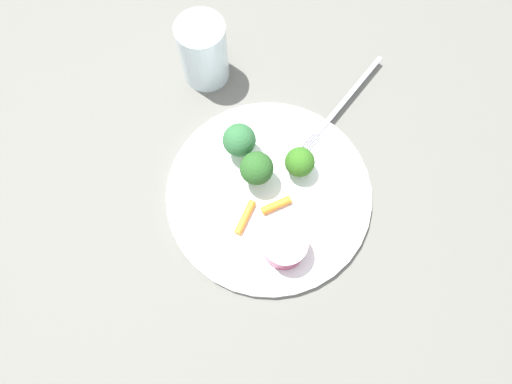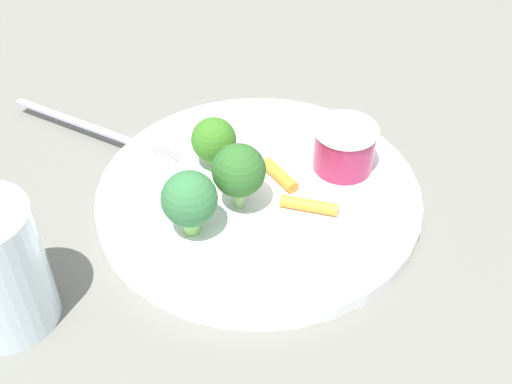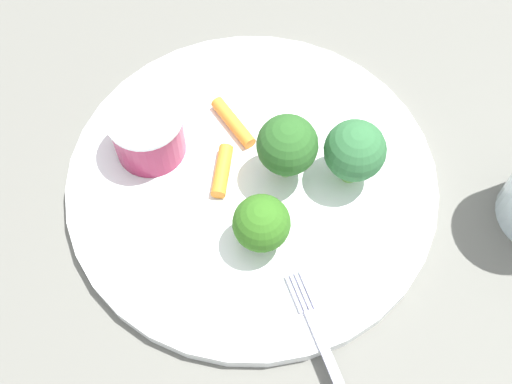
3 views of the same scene
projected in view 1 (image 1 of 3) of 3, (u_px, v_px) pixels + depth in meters
ground_plane at (269, 195)px, 0.61m from camera, size 2.40×2.40×0.00m
plate at (269, 194)px, 0.61m from camera, size 0.27×0.27×0.01m
sauce_cup at (285, 246)px, 0.56m from camera, size 0.06×0.06×0.04m
broccoli_floret_0 at (257, 168)px, 0.57m from camera, size 0.04×0.04×0.06m
broccoli_floret_1 at (239, 140)px, 0.59m from camera, size 0.04×0.04×0.06m
broccoli_floret_2 at (300, 162)px, 0.59m from camera, size 0.04×0.04×0.05m
carrot_stick_0 at (279, 204)px, 0.59m from camera, size 0.04×0.01×0.01m
carrot_stick_1 at (245, 217)px, 0.58m from camera, size 0.04×0.04×0.01m
fork at (343, 103)px, 0.65m from camera, size 0.17×0.09×0.00m
drinking_glass at (203, 52)px, 0.63m from camera, size 0.07×0.07×0.10m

